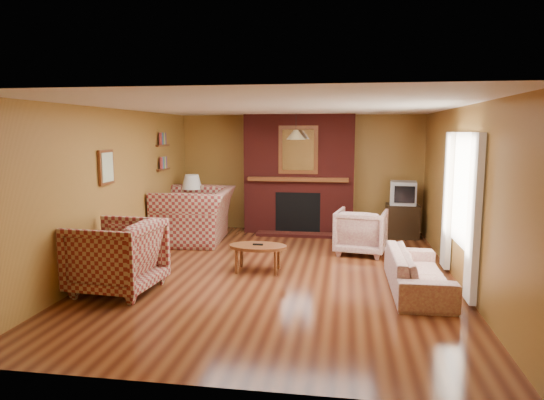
% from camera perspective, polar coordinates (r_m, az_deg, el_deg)
% --- Properties ---
extents(floor, '(6.50, 6.50, 0.00)m').
position_cam_1_polar(floor, '(7.18, 0.77, -8.60)').
color(floor, '#441C0E').
rests_on(floor, ground).
extents(ceiling, '(6.50, 6.50, 0.00)m').
position_cam_1_polar(ceiling, '(6.89, 0.81, 10.90)').
color(ceiling, silver).
rests_on(ceiling, wall_back).
extents(wall_back, '(6.50, 0.00, 6.50)m').
position_cam_1_polar(wall_back, '(10.15, 3.36, 3.19)').
color(wall_back, olive).
rests_on(wall_back, floor).
extents(wall_front, '(6.50, 0.00, 6.50)m').
position_cam_1_polar(wall_front, '(3.79, -6.13, -5.09)').
color(wall_front, olive).
rests_on(wall_front, floor).
extents(wall_left, '(0.00, 6.50, 6.50)m').
position_cam_1_polar(wall_left, '(7.69, -17.99, 1.25)').
color(wall_left, olive).
rests_on(wall_left, floor).
extents(wall_right, '(0.00, 6.50, 6.50)m').
position_cam_1_polar(wall_right, '(7.04, 21.38, 0.49)').
color(wall_right, olive).
rests_on(wall_right, floor).
extents(fireplace, '(2.20, 0.82, 2.40)m').
position_cam_1_polar(fireplace, '(9.88, 3.21, 2.96)').
color(fireplace, '#511511').
rests_on(fireplace, floor).
extents(window_right, '(0.10, 1.85, 2.00)m').
position_cam_1_polar(window_right, '(6.84, 21.32, -0.33)').
color(window_right, beige).
rests_on(window_right, wall_right).
extents(bookshelf, '(0.09, 0.55, 0.71)m').
position_cam_1_polar(bookshelf, '(9.36, -12.56, 5.46)').
color(bookshelf, brown).
rests_on(bookshelf, wall_left).
extents(botanical_print, '(0.05, 0.40, 0.50)m').
position_cam_1_polar(botanical_print, '(7.38, -18.92, 3.67)').
color(botanical_print, brown).
rests_on(botanical_print, wall_left).
extents(pendant_light, '(0.36, 0.36, 0.48)m').
position_cam_1_polar(pendant_light, '(9.16, 2.83, 7.68)').
color(pendant_light, black).
rests_on(pendant_light, ceiling).
extents(plaid_loveseat, '(1.47, 1.65, 1.00)m').
position_cam_1_polar(plaid_loveseat, '(9.23, -9.04, -1.76)').
color(plaid_loveseat, maroon).
rests_on(plaid_loveseat, floor).
extents(plaid_armchair, '(1.11, 1.08, 0.94)m').
position_cam_1_polar(plaid_armchair, '(6.58, -17.85, -6.32)').
color(plaid_armchair, maroon).
rests_on(plaid_armchair, floor).
extents(floral_sofa, '(0.72, 1.78, 0.52)m').
position_cam_1_polar(floral_sofa, '(6.63, 16.78, -8.04)').
color(floral_sofa, beige).
rests_on(floral_sofa, floor).
extents(floral_armchair, '(0.94, 0.96, 0.76)m').
position_cam_1_polar(floral_armchair, '(8.36, 10.44, -3.66)').
color(floral_armchair, beige).
rests_on(floral_armchair, floor).
extents(coffee_table, '(0.86, 0.53, 0.42)m').
position_cam_1_polar(coffee_table, '(7.20, -1.66, -5.72)').
color(coffee_table, brown).
rests_on(coffee_table, floor).
extents(side_table, '(0.44, 0.44, 0.53)m').
position_cam_1_polar(side_table, '(9.92, -9.31, -2.46)').
color(side_table, brown).
rests_on(side_table, floor).
extents(table_lamp, '(0.41, 0.41, 0.67)m').
position_cam_1_polar(table_lamp, '(9.82, -9.40, 1.22)').
color(table_lamp, white).
rests_on(table_lamp, side_table).
extents(tv_stand, '(0.62, 0.56, 0.65)m').
position_cam_1_polar(tv_stand, '(9.83, 15.05, -2.38)').
color(tv_stand, black).
rests_on(tv_stand, floor).
extents(crt_tv, '(0.53, 0.53, 0.45)m').
position_cam_1_polar(crt_tv, '(9.74, 15.18, 0.81)').
color(crt_tv, '#ABAEB3').
rests_on(crt_tv, tv_stand).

